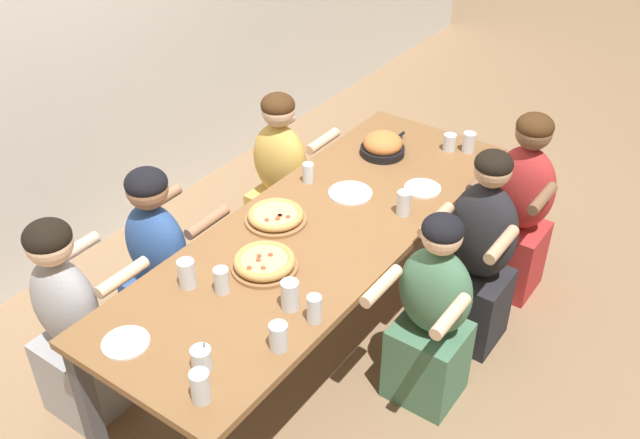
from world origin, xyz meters
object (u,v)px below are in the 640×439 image
Objects in this scene: empty_plate_b at (350,193)px; drinking_glass_b at (279,337)px; diner_near_right at (518,213)px; drinking_glass_j at (404,204)px; drinking_glass_c at (187,275)px; diner_far_midright at (281,183)px; skillet_bowl at (383,145)px; diner_near_center at (431,320)px; drinking_glass_f at (222,282)px; drinking_glass_g at (290,296)px; drinking_glass_i at (308,174)px; drinking_glass_h at (469,143)px; drinking_glass_a at (450,143)px; diner_far_left at (73,328)px; empty_plate_a at (423,188)px; diner_near_midright at (478,260)px; cocktail_glass_blue at (202,360)px; drinking_glass_d at (201,388)px; drinking_glass_e at (314,309)px; empty_plate_c at (126,343)px; pizza_board_main at (276,216)px; pizza_board_second at (264,263)px; diner_far_midleft at (160,268)px.

drinking_glass_b is at bearing -160.71° from empty_plate_b.
drinking_glass_j is at bearing 60.33° from diner_near_right.
drinking_glass_c is 0.12× the size of diner_far_midright.
diner_near_center reaches higher than skillet_bowl.
drinking_glass_g is (0.09, -0.31, 0.01)m from drinking_glass_f.
drinking_glass_h is at bearing -34.52° from drinking_glass_i.
drinking_glass_j reaches higher than drinking_glass_f.
diner_far_midright is (-0.62, 0.93, -0.30)m from drinking_glass_h.
diner_far_midright reaches higher than drinking_glass_j.
drinking_glass_c is (-1.80, 0.39, 0.02)m from drinking_glass_a.
empty_plate_a is at bearing 61.35° from diner_far_left.
drinking_glass_h is 2.40m from diner_far_left.
drinking_glass_f is at bearing 160.64° from drinking_glass_j.
diner_near_midright reaches higher than drinking_glass_i.
cocktail_glass_blue reaches higher than drinking_glass_a.
empty_plate_a is 1.40m from drinking_glass_c.
drinking_glass_d is at bearing -179.03° from empty_plate_a.
cocktail_glass_blue is 0.94× the size of drinking_glass_e.
empty_plate_a is at bearing -48.00° from empty_plate_b.
drinking_glass_d is at bearing 171.03° from drinking_glass_e.
drinking_glass_i is (0.97, 0.23, -0.00)m from drinking_glass_f.
drinking_glass_h is (1.70, -0.03, -0.01)m from drinking_glass_g.
diner_far_midright is (0.18, 0.62, -0.25)m from empty_plate_b.
diner_near_right is (0.71, -0.97, -0.27)m from drinking_glass_i.
diner_far_midright is (-0.50, 1.33, -0.02)m from diner_near_right.
empty_plate_c is (-1.94, 0.04, -0.05)m from skillet_bowl.
pizza_board_main is 2.30× the size of drinking_glass_d.
pizza_board_main is 0.28× the size of diner_far_left.
diner_far_midright is at bearing 28.05° from cocktail_glass_blue.
pizza_board_second is 1.06m from empty_plate_a.
pizza_board_second is at bearing -12.18° from empty_plate_c.
diner_far_midright is (1.30, 1.01, -0.30)m from drinking_glass_b.
drinking_glass_c is 1.03m from drinking_glass_i.
drinking_glass_c is 0.61m from drinking_glass_e.
empty_plate_a is at bearing 44.81° from diner_near_right.
drinking_glass_e is 0.92m from drinking_glass_j.
empty_plate_b is 1.73× the size of drinking_glass_c.
drinking_glass_h is 0.11× the size of diner_far_midleft.
drinking_glass_e is at bearing 25.30° from diner_far_left.
pizza_board_main is at bearing 65.26° from diner_far_left.
diner_near_midright reaches higher than pizza_board_second.
drinking_glass_j reaches higher than cocktail_glass_blue.
drinking_glass_a is 0.87× the size of drinking_glass_i.
drinking_glass_c is at bearing 154.55° from drinking_glass_j.
drinking_glass_j is at bearing -4.47° from cocktail_glass_blue.
drinking_glass_i is 0.93m from diner_far_midleft.
drinking_glass_e is 0.45m from drinking_glass_f.
diner_far_midleft is 2.02m from diner_near_right.
skillet_bowl reaches higher than pizza_board_main.
empty_plate_c is 1.71× the size of drinking_glass_i.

